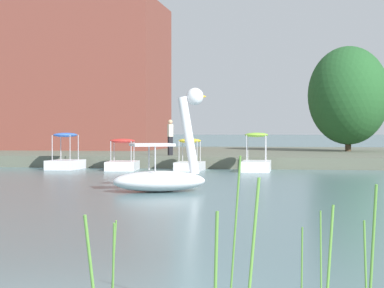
{
  "coord_description": "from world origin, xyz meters",
  "views": [
    {
      "loc": [
        2.59,
        -7.3,
        1.84
      ],
      "look_at": [
        -1.51,
        18.29,
        1.35
      ],
      "focal_mm": 73.21,
      "sensor_mm": 36.0,
      "label": 1
    }
  ],
  "objects_px": {
    "pedal_boat_yellow": "(190,161)",
    "pedal_boat_blue": "(65,159)",
    "person_on_path": "(170,136)",
    "tree_willow_overhanging": "(348,96)",
    "pedal_boat_red": "(122,161)",
    "swan_boat": "(163,172)",
    "pedal_boat_lime": "(256,162)"
  },
  "relations": [
    {
      "from": "swan_boat",
      "to": "tree_willow_overhanging",
      "type": "xyz_separation_m",
      "value": [
        6.25,
        23.84,
        3.23
      ]
    },
    {
      "from": "swan_boat",
      "to": "pedal_boat_yellow",
      "type": "bearing_deg",
      "value": 95.45
    },
    {
      "from": "swan_boat",
      "to": "pedal_boat_red",
      "type": "relative_size",
      "value": 1.35
    },
    {
      "from": "pedal_boat_blue",
      "to": "person_on_path",
      "type": "xyz_separation_m",
      "value": [
        4.25,
        3.42,
        0.99
      ]
    },
    {
      "from": "swan_boat",
      "to": "pedal_boat_red",
      "type": "bearing_deg",
      "value": 109.69
    },
    {
      "from": "tree_willow_overhanging",
      "to": "pedal_boat_red",
      "type": "bearing_deg",
      "value": -130.42
    },
    {
      "from": "pedal_boat_red",
      "to": "person_on_path",
      "type": "distance_m",
      "value": 4.16
    },
    {
      "from": "pedal_boat_yellow",
      "to": "tree_willow_overhanging",
      "type": "height_order",
      "value": "tree_willow_overhanging"
    },
    {
      "from": "pedal_boat_lime",
      "to": "pedal_boat_yellow",
      "type": "relative_size",
      "value": 1.26
    },
    {
      "from": "tree_willow_overhanging",
      "to": "person_on_path",
      "type": "distance_m",
      "value": 12.54
    },
    {
      "from": "swan_boat",
      "to": "pedal_boat_lime",
      "type": "distance_m",
      "value": 11.68
    },
    {
      "from": "pedal_boat_yellow",
      "to": "person_on_path",
      "type": "xyz_separation_m",
      "value": [
        -1.55,
        3.58,
        1.05
      ]
    },
    {
      "from": "pedal_boat_red",
      "to": "person_on_path",
      "type": "height_order",
      "value": "person_on_path"
    },
    {
      "from": "pedal_boat_blue",
      "to": "person_on_path",
      "type": "bearing_deg",
      "value": 38.87
    },
    {
      "from": "person_on_path",
      "to": "pedal_boat_lime",
      "type": "bearing_deg",
      "value": -40.04
    },
    {
      "from": "pedal_boat_blue",
      "to": "tree_willow_overhanging",
      "type": "distance_m",
      "value": 18.07
    },
    {
      "from": "pedal_boat_yellow",
      "to": "pedal_boat_red",
      "type": "height_order",
      "value": "pedal_boat_yellow"
    },
    {
      "from": "pedal_boat_lime",
      "to": "tree_willow_overhanging",
      "type": "height_order",
      "value": "tree_willow_overhanging"
    },
    {
      "from": "swan_boat",
      "to": "person_on_path",
      "type": "xyz_separation_m",
      "value": [
        -2.68,
        15.35,
        0.91
      ]
    },
    {
      "from": "pedal_boat_lime",
      "to": "pedal_boat_red",
      "type": "bearing_deg",
      "value": 179.26
    },
    {
      "from": "pedal_boat_lime",
      "to": "pedal_boat_blue",
      "type": "bearing_deg",
      "value": 177.46
    },
    {
      "from": "swan_boat",
      "to": "pedal_boat_red",
      "type": "xyz_separation_m",
      "value": [
        -4.16,
        11.61,
        -0.15
      ]
    },
    {
      "from": "pedal_boat_red",
      "to": "person_on_path",
      "type": "bearing_deg",
      "value": 68.41
    },
    {
      "from": "pedal_boat_lime",
      "to": "pedal_boat_yellow",
      "type": "distance_m",
      "value": 2.99
    },
    {
      "from": "pedal_boat_lime",
      "to": "tree_willow_overhanging",
      "type": "xyz_separation_m",
      "value": [
        4.39,
        12.3,
        3.37
      ]
    },
    {
      "from": "pedal_boat_red",
      "to": "pedal_boat_blue",
      "type": "distance_m",
      "value": 2.79
    },
    {
      "from": "tree_willow_overhanging",
      "to": "swan_boat",
      "type": "bearing_deg",
      "value": -104.7
    },
    {
      "from": "swan_boat",
      "to": "pedal_boat_blue",
      "type": "xyz_separation_m",
      "value": [
        -6.92,
        11.93,
        -0.08
      ]
    },
    {
      "from": "person_on_path",
      "to": "pedal_boat_yellow",
      "type": "bearing_deg",
      "value": -66.53
    },
    {
      "from": "pedal_boat_lime",
      "to": "pedal_boat_blue",
      "type": "height_order",
      "value": "pedal_boat_lime"
    },
    {
      "from": "pedal_boat_yellow",
      "to": "pedal_boat_blue",
      "type": "distance_m",
      "value": 5.8
    },
    {
      "from": "pedal_boat_blue",
      "to": "person_on_path",
      "type": "distance_m",
      "value": 5.54
    }
  ]
}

